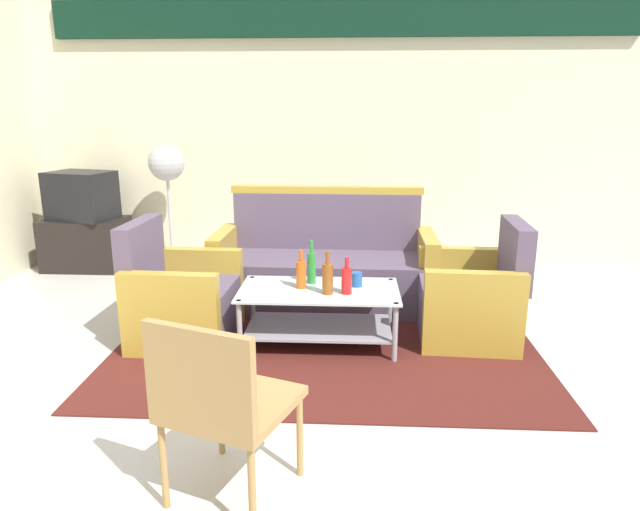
{
  "coord_description": "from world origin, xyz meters",
  "views": [
    {
      "loc": [
        0.12,
        -3.0,
        1.63
      ],
      "look_at": [
        -0.09,
        0.72,
        0.65
      ],
      "focal_mm": 31.91,
      "sensor_mm": 36.0,
      "label": 1
    }
  ],
  "objects": [
    {
      "name": "rug",
      "position": [
        -0.04,
        0.82,
        0.01
      ],
      "size": [
        2.9,
        2.29,
        0.01
      ],
      "primitive_type": "cube",
      "color": "#511E19",
      "rests_on": "ground"
    },
    {
      "name": "bottle_green",
      "position": [
        -0.16,
        0.86,
        0.53
      ],
      "size": [
        0.06,
        0.06,
        0.31
      ],
      "color": "#2D8C38",
      "rests_on": "coffee_table"
    },
    {
      "name": "pedestal_fan",
      "position": [
        -1.72,
        2.6,
        1.01
      ],
      "size": [
        0.36,
        0.36,
        1.27
      ],
      "color": "#2D2D33",
      "rests_on": "ground"
    },
    {
      "name": "armchair_right",
      "position": [
        0.99,
        0.91,
        0.29
      ],
      "size": [
        0.74,
        0.8,
        0.85
      ],
      "rotation": [
        0.0,
        0.0,
        1.51
      ],
      "color": "#5B4C60",
      "rests_on": "rug"
    },
    {
      "name": "tv_stand",
      "position": [
        -2.6,
        2.55,
        0.26
      ],
      "size": [
        0.8,
        0.5,
        0.52
      ],
      "primitive_type": "cube",
      "color": "black",
      "rests_on": "ground"
    },
    {
      "name": "wall_back",
      "position": [
        0.0,
        3.05,
        1.48
      ],
      "size": [
        6.52,
        0.19,
        2.8
      ],
      "color": "beige",
      "rests_on": "ground"
    },
    {
      "name": "bottle_orange",
      "position": [
        -0.22,
        0.74,
        0.51
      ],
      "size": [
        0.07,
        0.07,
        0.27
      ],
      "color": "#D85919",
      "rests_on": "coffee_table"
    },
    {
      "name": "couch",
      "position": [
        -0.1,
        1.57,
        0.32
      ],
      "size": [
        1.81,
        0.77,
        0.96
      ],
      "rotation": [
        0.0,
        0.0,
        3.12
      ],
      "color": "#5B4C60",
      "rests_on": "rug"
    },
    {
      "name": "wicker_chair",
      "position": [
        -0.4,
        -0.96,
        0.49
      ],
      "size": [
        0.62,
        0.62,
        0.84
      ],
      "rotation": [
        0.0,
        0.0,
        -0.36
      ],
      "color": "#AD844C",
      "rests_on": "ground"
    },
    {
      "name": "cup",
      "position": [
        0.16,
        0.8,
        0.46
      ],
      "size": [
        0.08,
        0.08,
        0.1
      ],
      "primitive_type": "cylinder",
      "color": "#2659A5",
      "rests_on": "coffee_table"
    },
    {
      "name": "armchair_left",
      "position": [
        -1.08,
        0.78,
        0.29
      ],
      "size": [
        0.73,
        0.79,
        0.85
      ],
      "rotation": [
        0.0,
        0.0,
        -1.62
      ],
      "color": "#5B4C60",
      "rests_on": "rug"
    },
    {
      "name": "bottle_red",
      "position": [
        0.1,
        0.64,
        0.51
      ],
      "size": [
        0.07,
        0.07,
        0.25
      ],
      "color": "red",
      "rests_on": "coffee_table"
    },
    {
      "name": "coffee_table",
      "position": [
        -0.09,
        0.72,
        0.27
      ],
      "size": [
        1.1,
        0.6,
        0.4
      ],
      "color": "silver",
      "rests_on": "rug"
    },
    {
      "name": "bottle_brown",
      "position": [
        -0.03,
        0.63,
        0.52
      ],
      "size": [
        0.07,
        0.07,
        0.3
      ],
      "color": "brown",
      "rests_on": "coffee_table"
    },
    {
      "name": "television",
      "position": [
        -2.6,
        2.55,
        0.76
      ],
      "size": [
        0.69,
        0.58,
        0.48
      ],
      "rotation": [
        0.0,
        0.0,
        2.89
      ],
      "color": "black",
      "rests_on": "tv_stand"
    },
    {
      "name": "ground_plane",
      "position": [
        0.0,
        0.0,
        0.0
      ],
      "size": [
        14.0,
        14.0,
        0.0
      ],
      "primitive_type": "plane",
      "color": "beige"
    }
  ]
}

